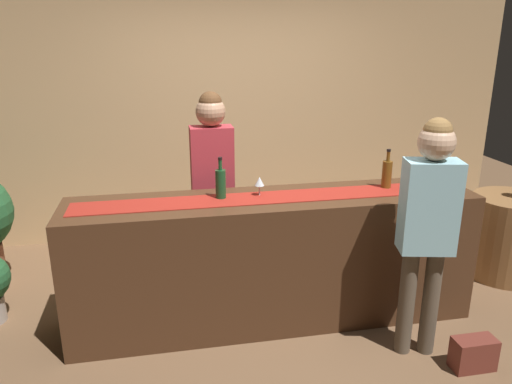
# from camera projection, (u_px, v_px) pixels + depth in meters

# --- Properties ---
(ground_plane) EXTENTS (10.00, 10.00, 0.00)m
(ground_plane) POSITION_uv_depth(u_px,v_px,m) (273.00, 317.00, 3.82)
(ground_plane) COLOR brown
(back_wall) EXTENTS (6.00, 0.12, 2.90)m
(back_wall) POSITION_uv_depth(u_px,v_px,m) (234.00, 100.00, 5.16)
(back_wall) COLOR tan
(back_wall) RESTS_ON ground
(bar_counter) EXTENTS (2.98, 0.60, 0.98)m
(bar_counter) POSITION_uv_depth(u_px,v_px,m) (273.00, 260.00, 3.67)
(bar_counter) COLOR #472B19
(bar_counter) RESTS_ON ground
(counter_runner_cloth) EXTENTS (2.83, 0.28, 0.01)m
(counter_runner_cloth) POSITION_uv_depth(u_px,v_px,m) (274.00, 197.00, 3.52)
(counter_runner_cloth) COLOR maroon
(counter_runner_cloth) RESTS_ON bar_counter
(wine_bottle_amber) EXTENTS (0.07, 0.07, 0.30)m
(wine_bottle_amber) POSITION_uv_depth(u_px,v_px,m) (387.00, 174.00, 3.71)
(wine_bottle_amber) COLOR brown
(wine_bottle_amber) RESTS_ON bar_counter
(wine_bottle_green) EXTENTS (0.07, 0.07, 0.30)m
(wine_bottle_green) POSITION_uv_depth(u_px,v_px,m) (221.00, 183.00, 3.47)
(wine_bottle_green) COLOR #194723
(wine_bottle_green) RESTS_ON bar_counter
(wine_glass_near_customer) EXTENTS (0.07, 0.07, 0.14)m
(wine_glass_near_customer) POSITION_uv_depth(u_px,v_px,m) (259.00, 182.00, 3.53)
(wine_glass_near_customer) COLOR silver
(wine_glass_near_customer) RESTS_ON bar_counter
(wine_glass_mid_counter) EXTENTS (0.07, 0.07, 0.14)m
(wine_glass_mid_counter) POSITION_uv_depth(u_px,v_px,m) (442.00, 176.00, 3.67)
(wine_glass_mid_counter) COLOR silver
(wine_glass_mid_counter) RESTS_ON bar_counter
(bartender) EXTENTS (0.34, 0.24, 1.68)m
(bartender) POSITION_uv_depth(u_px,v_px,m) (212.00, 172.00, 3.98)
(bartender) COLOR #26262B
(bartender) RESTS_ON ground
(customer_sipping) EXTENTS (0.38, 0.27, 1.63)m
(customer_sipping) POSITION_uv_depth(u_px,v_px,m) (428.00, 216.00, 3.12)
(customer_sipping) COLOR brown
(customer_sipping) RESTS_ON ground
(round_side_table) EXTENTS (0.68, 0.68, 0.74)m
(round_side_table) POSITION_uv_depth(u_px,v_px,m) (508.00, 236.00, 4.41)
(round_side_table) COLOR olive
(round_side_table) RESTS_ON ground
(handbag) EXTENTS (0.28, 0.14, 0.22)m
(handbag) POSITION_uv_depth(u_px,v_px,m) (473.00, 354.00, 3.21)
(handbag) COLOR brown
(handbag) RESTS_ON ground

